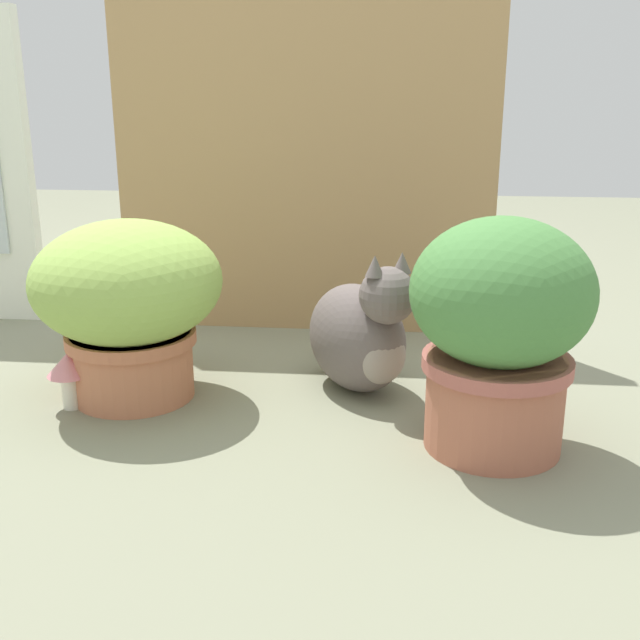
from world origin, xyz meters
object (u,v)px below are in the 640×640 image
object	(u,v)px
cat	(361,334)
mushroom_ornament_pink	(69,369)
grass_planter	(129,299)
leafy_planter	(499,326)

from	to	relation	value
cat	mushroom_ornament_pink	world-z (taller)	cat
grass_planter	mushroom_ornament_pink	distance (m)	0.18
leafy_planter	mushroom_ornament_pink	size ratio (longest dim) A/B	3.52
cat	grass_planter	bearing A→B (deg)	-170.78
cat	leafy_planter	bearing A→B (deg)	-44.09
leafy_planter	cat	distance (m)	0.35
leafy_planter	mushroom_ornament_pink	bearing A→B (deg)	173.64
leafy_planter	mushroom_ornament_pink	xyz separation A→B (m)	(-0.80, 0.09, -0.14)
leafy_planter	cat	size ratio (longest dim) A/B	1.08
grass_planter	leafy_planter	bearing A→B (deg)	-12.94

